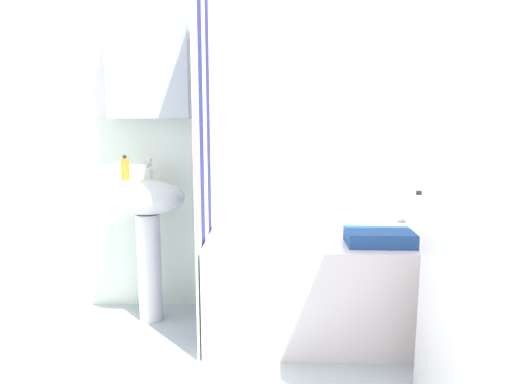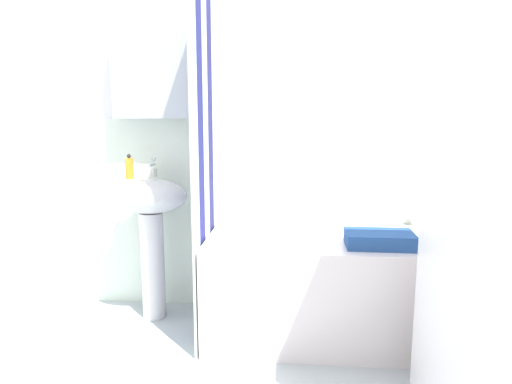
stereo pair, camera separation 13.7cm
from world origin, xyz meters
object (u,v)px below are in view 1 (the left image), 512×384
(bathtub, at_px, (348,285))
(towel_folded, at_px, (379,237))
(body_wash_bottle, at_px, (418,209))
(shampoo_bottle, at_px, (459,211))
(soap_dispenser, at_px, (125,169))
(sink, at_px, (148,219))
(lotion_bottle, at_px, (437,212))

(bathtub, height_order, towel_folded, towel_folded)
(body_wash_bottle, distance_m, towel_folded, 0.53)
(shampoo_bottle, bearing_deg, soap_dispenser, -177.65)
(sink, bearing_deg, shampoo_bottle, 2.85)
(towel_folded, bearing_deg, sink, 167.09)
(towel_folded, bearing_deg, bathtub, 128.80)
(shampoo_bottle, xyz_separation_m, body_wash_bottle, (-0.23, 0.03, 0.00))
(bathtub, relative_size, towel_folded, 4.59)
(sink, bearing_deg, body_wash_bottle, 4.25)
(soap_dispenser, bearing_deg, sink, -5.08)
(soap_dispenser, relative_size, lotion_bottle, 0.81)
(bathtub, bearing_deg, soap_dispenser, 173.21)
(sink, relative_size, lotion_bottle, 4.68)
(bathtub, distance_m, shampoo_bottle, 0.81)
(soap_dispenser, distance_m, body_wash_bottle, 1.74)
(sink, relative_size, soap_dispenser, 5.81)
(shampoo_bottle, bearing_deg, body_wash_bottle, 173.15)
(soap_dispenser, xyz_separation_m, lotion_bottle, (1.83, 0.09, -0.27))
(bathtub, xyz_separation_m, lotion_bottle, (0.55, 0.24, 0.37))
(bathtub, distance_m, lotion_bottle, 0.71)
(lotion_bottle, bearing_deg, towel_folded, -137.59)
(lotion_bottle, height_order, body_wash_bottle, body_wash_bottle)
(soap_dispenser, bearing_deg, lotion_bottle, 2.88)
(shampoo_bottle, height_order, towel_folded, shampoo_bottle)
(sink, height_order, shampoo_bottle, sink)
(sink, distance_m, lotion_bottle, 1.71)
(sink, distance_m, soap_dispenser, 0.32)
(bathtub, xyz_separation_m, towel_folded, (0.12, -0.15, 0.32))
(soap_dispenser, xyz_separation_m, bathtub, (1.28, -0.15, -0.63))
(soap_dispenser, distance_m, lotion_bottle, 1.85)
(lotion_bottle, bearing_deg, sink, -176.55)
(towel_folded, bearing_deg, shampoo_bottle, 34.57)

